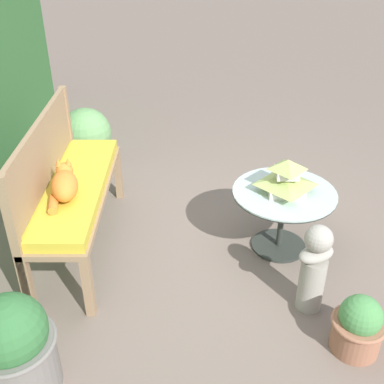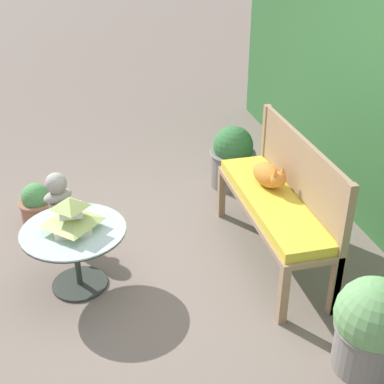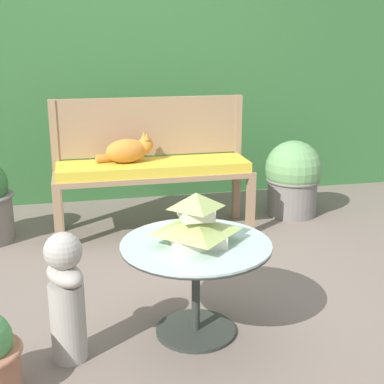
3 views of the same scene
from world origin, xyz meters
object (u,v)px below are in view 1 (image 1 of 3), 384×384
at_px(pagoda_birdhouse, 286,178).
at_px(potted_plant_patio_mid, 14,348).
at_px(patio_table, 283,204).
at_px(garden_bust, 314,267).
at_px(cat, 64,184).
at_px(garden_bench, 77,192).
at_px(potted_plant_path_edge, 358,326).
at_px(potted_plant_table_far, 87,141).

distance_m(pagoda_birdhouse, potted_plant_patio_mid, 2.08).
height_order(patio_table, garden_bust, garden_bust).
height_order(cat, garden_bust, cat).
height_order(garden_bench, cat, cat).
relative_size(pagoda_birdhouse, garden_bust, 0.54).
bearing_deg(pagoda_birdhouse, garden_bench, 89.42).
distance_m(garden_bench, pagoda_birdhouse, 1.54).
bearing_deg(potted_plant_path_edge, pagoda_birdhouse, 16.90).
bearing_deg(cat, potted_plant_table_far, -5.47).
relative_size(garden_bench, pagoda_birdhouse, 4.36).
relative_size(patio_table, potted_plant_patio_mid, 1.20).
height_order(garden_bench, patio_table, garden_bench).
bearing_deg(patio_table, garden_bench, 89.42).
xyz_separation_m(garden_bench, patio_table, (-0.02, -1.53, -0.09)).
height_order(garden_bust, potted_plant_path_edge, garden_bust).
distance_m(pagoda_birdhouse, garden_bust, 0.71).
relative_size(patio_table, potted_plant_path_edge, 1.96).
bearing_deg(potted_plant_table_far, patio_table, -126.24).
relative_size(pagoda_birdhouse, potted_plant_table_far, 0.54).
xyz_separation_m(garden_bust, potted_plant_table_far, (1.90, 1.80, -0.01)).
relative_size(garden_bench, potted_plant_patio_mid, 2.40).
distance_m(patio_table, potted_plant_patio_mid, 2.06).
height_order(pagoda_birdhouse, garden_bust, pagoda_birdhouse).
bearing_deg(potted_plant_path_edge, potted_plant_patio_mid, 98.01).
bearing_deg(patio_table, potted_plant_table_far, 53.76).
bearing_deg(garden_bust, patio_table, 71.74).
xyz_separation_m(potted_plant_patio_mid, potted_plant_table_far, (2.52, 0.08, 0.02)).
xyz_separation_m(pagoda_birdhouse, potted_plant_table_far, (1.25, 1.70, -0.29)).
distance_m(patio_table, potted_plant_table_far, 2.11).
bearing_deg(potted_plant_table_far, cat, -174.16).
bearing_deg(garden_bench, potted_plant_table_far, 7.91).
height_order(garden_bench, potted_plant_table_far, potted_plant_table_far).
distance_m(potted_plant_patio_mid, potted_plant_table_far, 2.52).
height_order(patio_table, potted_plant_table_far, potted_plant_table_far).
xyz_separation_m(cat, patio_table, (0.17, -1.56, -0.27)).
bearing_deg(potted_plant_table_far, potted_plant_path_edge, -138.23).
xyz_separation_m(garden_bust, potted_plant_path_edge, (-0.35, -0.21, -0.16)).
relative_size(patio_table, pagoda_birdhouse, 2.19).
bearing_deg(garden_bust, potted_plant_patio_mid, 173.03).
distance_m(potted_plant_patio_mid, potted_plant_path_edge, 1.95).
bearing_deg(cat, garden_bench, -19.36).
distance_m(patio_table, potted_plant_path_edge, 1.07).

